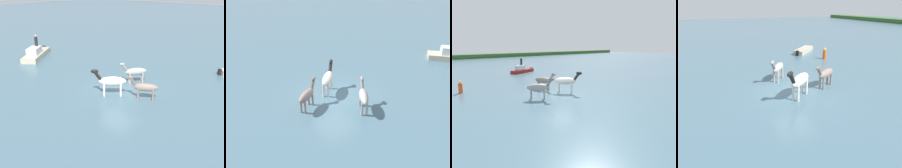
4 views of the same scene
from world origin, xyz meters
TOP-DOWN VIEW (x-y plane):
  - ground_plane at (0.00, 0.00)m, footprint 163.78×163.78m
  - horse_pinto_flank at (-0.05, 2.25)m, footprint 1.40×2.05m
  - horse_mid_herd at (-2.37, -0.29)m, footprint 2.01×1.66m
  - horse_dark_mare at (0.84, -0.02)m, footprint 1.94×2.17m

SIDE VIEW (x-z plane):
  - ground_plane at x=0.00m, z-range 0.00..0.00m
  - horse_pinto_flank at x=-0.05m, z-range 0.09..1.78m
  - horse_mid_herd at x=-2.37m, z-range 0.09..1.85m
  - horse_dark_mare at x=0.84m, z-range 0.10..2.06m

